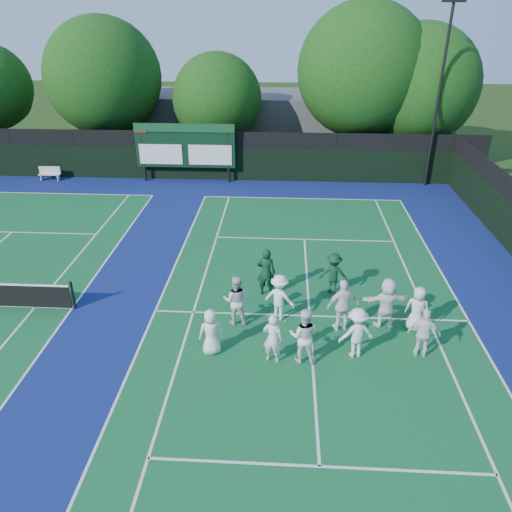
{
  "coord_description": "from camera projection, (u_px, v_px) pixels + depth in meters",
  "views": [
    {
      "loc": [
        -1.02,
        -13.75,
        9.77
      ],
      "look_at": [
        -2.0,
        3.0,
        1.3
      ],
      "focal_mm": 35.0,
      "sensor_mm": 36.0,
      "label": 1
    }
  ],
  "objects": [
    {
      "name": "ground",
      "position": [
        311.0,
        333.0,
        16.6
      ],
      "size": [
        120.0,
        120.0,
        0.0
      ],
      "primitive_type": "plane",
      "color": "#1B350E",
      "rests_on": "ground"
    },
    {
      "name": "court_apron",
      "position": [
        141.0,
        311.0,
        17.81
      ],
      "size": [
        34.0,
        32.0,
        0.01
      ],
      "primitive_type": "cube",
      "color": "navy",
      "rests_on": "ground"
    },
    {
      "name": "near_court",
      "position": [
        309.0,
        316.0,
        17.49
      ],
      "size": [
        11.05,
        23.85,
        0.01
      ],
      "color": "#12582A",
      "rests_on": "ground"
    },
    {
      "name": "back_fence",
      "position": [
        203.0,
        158.0,
        30.56
      ],
      "size": [
        34.0,
        0.08,
        3.0
      ],
      "color": "black",
      "rests_on": "ground"
    },
    {
      "name": "scoreboard",
      "position": [
        185.0,
        146.0,
        29.87
      ],
      "size": [
        6.0,
        0.21,
        3.55
      ],
      "color": "black",
      "rests_on": "ground"
    },
    {
      "name": "clubhouse",
      "position": [
        272.0,
        121.0,
        37.19
      ],
      "size": [
        18.0,
        6.0,
        4.0
      ],
      "primitive_type": "cube",
      "color": "#545458",
      "rests_on": "ground"
    },
    {
      "name": "light_pole_right",
      "position": [
        442.0,
        75.0,
        27.36
      ],
      "size": [
        1.2,
        0.3,
        10.12
      ],
      "color": "black",
      "rests_on": "ground"
    },
    {
      "name": "bench",
      "position": [
        50.0,
        173.0,
        30.9
      ],
      "size": [
        1.33,
        0.37,
        0.84
      ],
      "color": "silver",
      "rests_on": "ground"
    },
    {
      "name": "tree_b",
      "position": [
        106.0,
        80.0,
        32.27
      ],
      "size": [
        7.45,
        7.45,
        9.34
      ],
      "color": "black",
      "rests_on": "ground"
    },
    {
      "name": "tree_c",
      "position": [
        220.0,
        101.0,
        32.45
      ],
      "size": [
        5.78,
        5.78,
        7.21
      ],
      "color": "black",
      "rests_on": "ground"
    },
    {
      "name": "tree_d",
      "position": [
        365.0,
        74.0,
        31.19
      ],
      "size": [
        8.22,
        8.22,
        10.22
      ],
      "color": "black",
      "rests_on": "ground"
    },
    {
      "name": "tree_e",
      "position": [
        420.0,
        88.0,
        31.37
      ],
      "size": [
        7.46,
        7.46,
        9.0
      ],
      "color": "black",
      "rests_on": "ground"
    },
    {
      "name": "tennis_ball_0",
      "position": [
        285.0,
        321.0,
        17.16
      ],
      "size": [
        0.07,
        0.07,
        0.07
      ],
      "primitive_type": "sphere",
      "color": "gold",
      "rests_on": "ground"
    },
    {
      "name": "tennis_ball_1",
      "position": [
        361.0,
        321.0,
        17.15
      ],
      "size": [
        0.07,
        0.07,
        0.07
      ],
      "primitive_type": "sphere",
      "color": "gold",
      "rests_on": "ground"
    },
    {
      "name": "tennis_ball_2",
      "position": [
        374.0,
        326.0,
        16.91
      ],
      "size": [
        0.07,
        0.07,
        0.07
      ],
      "primitive_type": "sphere",
      "color": "gold",
      "rests_on": "ground"
    },
    {
      "name": "tennis_ball_4",
      "position": [
        302.0,
        279.0,
        19.79
      ],
      "size": [
        0.07,
        0.07,
        0.07
      ],
      "primitive_type": "sphere",
      "color": "gold",
      "rests_on": "ground"
    },
    {
      "name": "player_front_0",
      "position": [
        211.0,
        332.0,
        15.34
      ],
      "size": [
        0.85,
        0.66,
        1.54
      ],
      "primitive_type": "imported",
      "rotation": [
        0.0,
        0.0,
        3.39
      ],
      "color": "white",
      "rests_on": "ground"
    },
    {
      "name": "player_front_1",
      "position": [
        273.0,
        338.0,
        14.95
      ],
      "size": [
        0.68,
        0.52,
        1.65
      ],
      "primitive_type": "imported",
      "rotation": [
        0.0,
        0.0,
        2.91
      ],
      "color": "white",
      "rests_on": "ground"
    },
    {
      "name": "player_front_2",
      "position": [
        304.0,
        336.0,
        14.93
      ],
      "size": [
        0.97,
        0.8,
        1.83
      ],
      "primitive_type": "imported",
      "rotation": [
        0.0,
        0.0,
        3.02
      ],
      "color": "white",
      "rests_on": "ground"
    },
    {
      "name": "player_front_3",
      "position": [
        357.0,
        333.0,
        15.17
      ],
      "size": [
        1.21,
        0.88,
        1.69
      ],
      "primitive_type": "imported",
      "rotation": [
        0.0,
        0.0,
        3.4
      ],
      "color": "white",
      "rests_on": "ground"
    },
    {
      "name": "player_front_4",
      "position": [
        424.0,
        333.0,
        15.17
      ],
      "size": [
        1.02,
        0.54,
        1.66
      ],
      "primitive_type": "imported",
      "rotation": [
        0.0,
        0.0,
        2.99
      ],
      "color": "white",
      "rests_on": "ground"
    },
    {
      "name": "player_back_0",
      "position": [
        236.0,
        300.0,
        16.75
      ],
      "size": [
        0.9,
        0.72,
        1.8
      ],
      "primitive_type": "imported",
      "rotation": [
        0.0,
        0.0,
        3.1
      ],
      "color": "silver",
      "rests_on": "ground"
    },
    {
      "name": "player_back_1",
      "position": [
        279.0,
        297.0,
        17.02
      ],
      "size": [
        1.24,
        0.97,
        1.68
      ],
      "primitive_type": "imported",
      "rotation": [
        0.0,
        0.0,
        2.77
      ],
      "color": "white",
      "rests_on": "ground"
    },
    {
      "name": "player_back_2",
      "position": [
        343.0,
        305.0,
        16.38
      ],
      "size": [
        1.19,
        0.77,
        1.88
      ],
      "primitive_type": "imported",
      "rotation": [
        0.0,
        0.0,
        3.44
      ],
      "color": "white",
      "rests_on": "ground"
    },
    {
      "name": "player_back_3",
      "position": [
        387.0,
        303.0,
        16.6
      ],
      "size": [
        1.73,
        0.76,
        1.8
      ],
      "primitive_type": "imported",
      "rotation": [
        0.0,
        0.0,
        3.28
      ],
      "color": "white",
      "rests_on": "ground"
    },
    {
      "name": "player_back_4",
      "position": [
        417.0,
        309.0,
        16.45
      ],
      "size": [
        0.9,
        0.73,
        1.6
      ],
      "primitive_type": "imported",
      "rotation": [
        0.0,
        0.0,
        2.82
      ],
      "color": "white",
      "rests_on": "ground"
    },
    {
      "name": "coach_left",
      "position": [
        266.0,
        272.0,
        18.4
      ],
      "size": [
        0.74,
        0.53,
        1.89
      ],
      "primitive_type": "imported",
      "rotation": [
        0.0,
        0.0,
        3.03
      ],
      "color": "#0E331C",
      "rests_on": "ground"
    },
    {
      "name": "coach_right",
      "position": [
        333.0,
        273.0,
        18.59
      ],
      "size": [
        1.09,
        0.68,
        1.62
      ],
      "primitive_type": "imported",
      "rotation": [
        0.0,
        0.0,
        3.06
      ],
      "color": "#0E341E",
      "rests_on": "ground"
    }
  ]
}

